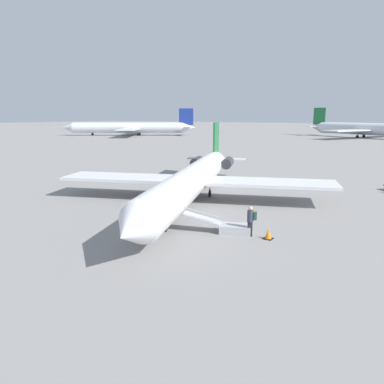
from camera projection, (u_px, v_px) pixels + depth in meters
name	position (u px, v px, depth m)	size (l,w,h in m)	color
ground_plane	(192.00, 203.00, 29.51)	(600.00, 600.00, 0.00)	gray
airplane_main	(194.00, 178.00, 29.97)	(28.05, 22.00, 6.00)	silver
airplane_far_left	(370.00, 129.00, 110.13)	(32.86, 41.48, 9.15)	silver
airplane_taxiing_distant	(130.00, 128.00, 124.76)	(31.70, 39.83, 8.90)	silver
boarding_stairs	(229.00, 227.00, 21.91)	(2.35, 4.11, 1.56)	#B2B2B7
passenger	(251.00, 219.00, 21.13)	(0.44, 0.57, 1.74)	#23232D
traffic_cone_near_stairs	(268.00, 234.00, 20.82)	(0.52, 0.52, 0.57)	black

